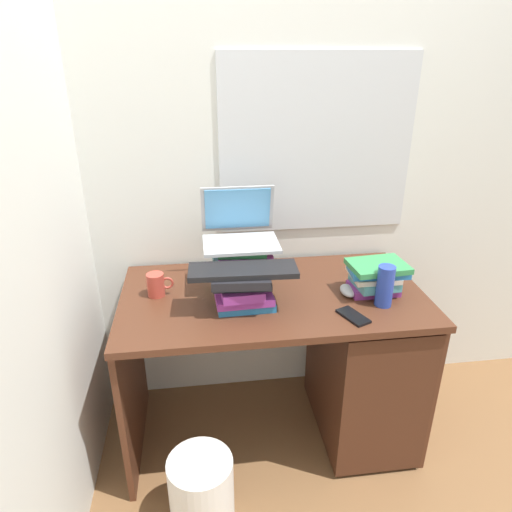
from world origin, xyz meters
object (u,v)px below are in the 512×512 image
book_stack_tall (242,266)px  computer_mouse (348,291)px  book_stack_keyboard_riser (243,289)px  laptop (239,229)px  water_bottle (385,286)px  desk (342,358)px  book_stack_side (375,277)px  wastebasket (202,492)px  keyboard (243,270)px  cell_phone (353,316)px  mug (156,285)px

book_stack_tall → computer_mouse: size_ratio=2.40×
book_stack_keyboard_riser → laptop: (0.01, 0.24, 0.16)m
water_bottle → desk: bearing=128.8°
book_stack_side → wastebasket: size_ratio=0.80×
keyboard → desk: bearing=13.3°
laptop → keyboard: 0.26m
desk → book_stack_side: size_ratio=5.15×
desk → cell_phone: size_ratio=9.46×
keyboard → water_bottle: bearing=-1.7°
desk → computer_mouse: (-0.01, -0.03, 0.37)m
computer_mouse → mug: size_ratio=0.93×
desk → computer_mouse: bearing=-112.2°
book_stack_side → mug: (-0.92, 0.10, -0.03)m
book_stack_tall → cell_phone: book_stack_tall is taller
mug → water_bottle: 0.94m
book_stack_tall → book_stack_side: size_ratio=1.00×
desk → mug: 0.91m
book_stack_tall → cell_phone: size_ratio=1.84×
cell_phone → wastebasket: cell_phone is taller
book_stack_tall → wastebasket: bearing=-112.9°
laptop → water_bottle: laptop is taller
book_stack_tall → laptop: 0.16m
water_bottle → cell_phone: 0.19m
keyboard → wastebasket: size_ratio=1.34×
book_stack_side → wastebasket: book_stack_side is taller
keyboard → cell_phone: bearing=-13.5°
water_bottle → wastebasket: (-0.77, -0.28, -0.70)m
book_stack_keyboard_riser → water_bottle: 0.57m
book_stack_side → mug: book_stack_side is taller
computer_mouse → book_stack_side: bearing=0.5°
mug → book_stack_side: bearing=-6.1°
cell_phone → desk: bearing=54.5°
water_bottle → cell_phone: water_bottle is taller
mug → book_stack_tall: bearing=4.7°
computer_mouse → cell_phone: (-0.04, -0.18, -0.01)m
book_stack_side → book_stack_keyboard_riser: bearing=-174.3°
book_stack_side → laptop: (-0.56, 0.19, 0.17)m
water_bottle → cell_phone: size_ratio=1.27×
laptop → keyboard: size_ratio=0.75×
mug → book_stack_keyboard_riser: bearing=-24.0°
wastebasket → book_stack_side: bearing=26.7°
book_stack_tall → mug: size_ratio=2.24×
book_stack_tall → book_stack_side: bearing=-13.0°
book_stack_keyboard_riser → mug: book_stack_keyboard_riser is taller
laptop → wastebasket: bearing=-110.7°
desk → book_stack_keyboard_riser: bearing=-169.9°
computer_mouse → mug: (-0.80, 0.10, 0.03)m
wastebasket → desk: bearing=31.8°
book_stack_side → cell_phone: size_ratio=1.84×
computer_mouse → desk: bearing=67.8°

